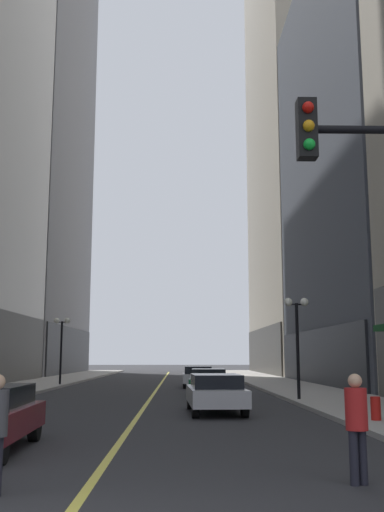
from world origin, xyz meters
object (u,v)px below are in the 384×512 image
object	(u,v)px
car_silver	(216,392)
pedestrian_in_red_jacket	(357,420)
car_white	(198,376)
car_green	(209,381)
street_lamp_left_far	(62,336)
street_lamp_right_mid	(297,325)
fire_hydrant_right	(376,411)

from	to	relation	value
car_silver	pedestrian_in_red_jacket	distance (m)	11.71
car_white	car_green	bearing A→B (deg)	-87.80
car_green	street_lamp_left_far	world-z (taller)	street_lamp_left_far
car_green	street_lamp_right_mid	xyz separation A→B (m)	(3.62, -4.36, 2.54)
car_silver	car_green	size ratio (longest dim) A/B	1.11
street_lamp_right_mid	car_green	bearing A→B (deg)	129.70
car_white	pedestrian_in_red_jacket	distance (m)	28.76
car_silver	fire_hydrant_right	distance (m)	5.74
car_silver	car_white	world-z (taller)	same
pedestrian_in_red_jacket	street_lamp_left_far	distance (m)	32.11
car_white	street_lamp_right_mid	world-z (taller)	street_lamp_right_mid
street_lamp_left_far	fire_hydrant_right	xyz separation A→B (m)	(13.30, -22.43, -2.86)
car_green	car_white	world-z (taller)	same
car_silver	street_lamp_left_far	bearing A→B (deg)	115.74
car_green	car_silver	bearing A→B (deg)	-91.21
pedestrian_in_red_jacket	fire_hydrant_right	bearing A→B (deg)	70.21
car_white	street_lamp_left_far	distance (m)	9.36
street_lamp_right_mid	fire_hydrant_right	world-z (taller)	street_lamp_right_mid
street_lamp_right_mid	fire_hydrant_right	size ratio (longest dim) A/B	5.54
car_silver	car_green	bearing A→B (deg)	88.79
car_white	street_lamp_right_mid	size ratio (longest dim) A/B	0.93
pedestrian_in_red_jacket	car_white	bearing A→B (deg)	93.20
car_white	fire_hydrant_right	distance (m)	21.34
pedestrian_in_red_jacket	fire_hydrant_right	xyz separation A→B (m)	(2.82, 7.83, -0.56)
car_green	fire_hydrant_right	bearing A→B (deg)	-72.28
car_silver	fire_hydrant_right	xyz separation A→B (m)	(4.31, -3.78, -0.32)
car_silver	street_lamp_right_mid	world-z (taller)	street_lamp_right_mid
car_green	fire_hydrant_right	xyz separation A→B (m)	(4.12, -12.89, -0.32)
fire_hydrant_right	car_silver	bearing A→B (deg)	138.77
car_white	car_silver	bearing A→B (deg)	-89.62
car_green	street_lamp_right_mid	size ratio (longest dim) A/B	0.96
pedestrian_in_red_jacket	car_silver	bearing A→B (deg)	97.33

